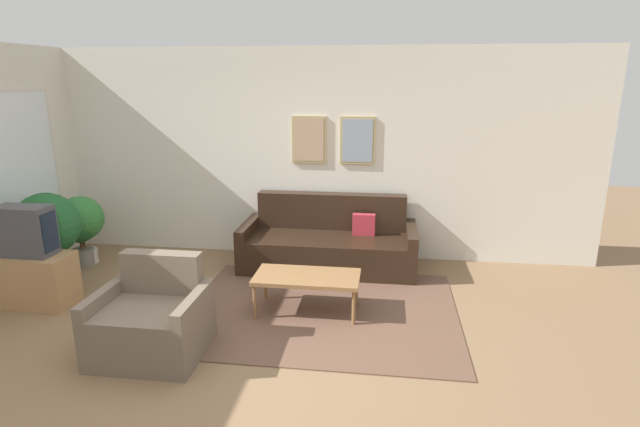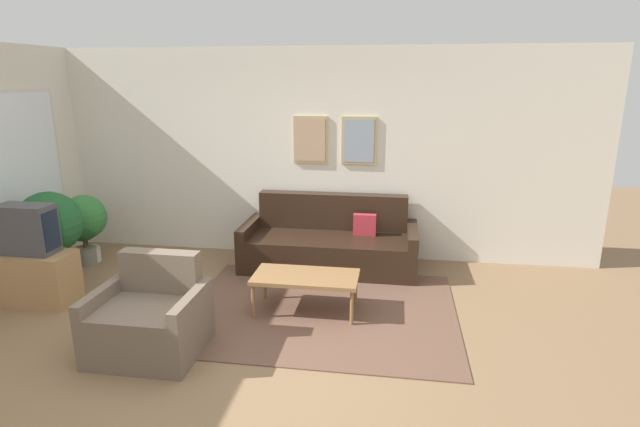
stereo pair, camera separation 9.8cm
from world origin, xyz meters
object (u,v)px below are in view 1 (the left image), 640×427
Objects in this scene: couch at (329,244)px; armchair at (152,322)px; potted_plant_tall at (47,228)px; coffee_table at (307,278)px; tv at (25,231)px.

armchair is (-1.27, -2.25, -0.01)m from couch.
potted_plant_tall is (-1.74, 1.15, 0.43)m from armchair.
coffee_table is at bearing -4.08° from potted_plant_tall.
tv reaches higher than coffee_table.
couch reaches higher than armchair.
armchair is 0.81× the size of potted_plant_tall.
couch is at bearing 86.87° from coffee_table.
couch is at bearing 20.12° from potted_plant_tall.
couch is at bearing 26.94° from tv.
potted_plant_tall is at bearing 168.27° from armchair.
couch is 2.58m from armchair.
potted_plant_tall is (-0.05, 0.40, -0.09)m from tv.
coffee_table is at bearing -93.13° from couch.
coffee_table is (-0.07, -1.31, 0.07)m from couch.
couch is 1.31m from coffee_table.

